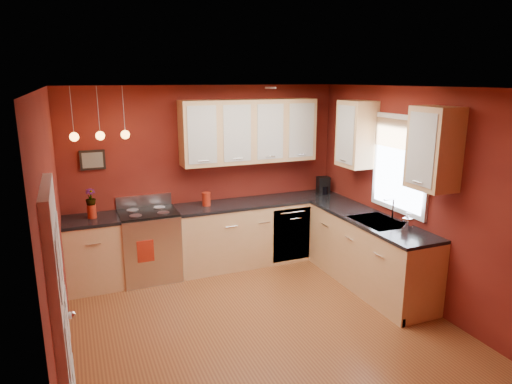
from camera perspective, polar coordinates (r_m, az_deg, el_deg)
name	(u,v)px	position (r m, az deg, el deg)	size (l,w,h in m)	color
floor	(263,327)	(5.29, 0.93, -16.52)	(4.20, 4.20, 0.00)	brown
ceiling	(264,87)	(4.56, 1.07, 12.93)	(4.00, 4.20, 0.02)	white
wall_back	(207,176)	(6.68, -6.16, 1.94)	(4.00, 0.02, 2.60)	maroon
wall_front	(396,305)	(3.08, 17.08, -13.30)	(4.00, 0.02, 2.60)	maroon
wall_left	(56,240)	(4.41, -23.75, -5.53)	(0.02, 4.20, 2.60)	maroon
wall_right	(416,197)	(5.82, 19.38, -0.57)	(0.02, 4.20, 2.60)	maroon
base_cabinets_back_left	(94,254)	(6.39, -19.63, -7.35)	(0.70, 0.60, 0.90)	#DEAB77
base_cabinets_back_right	(261,232)	(6.87, 0.61, -5.00)	(2.54, 0.60, 0.90)	#DEAB77
base_cabinets_right	(369,254)	(6.22, 13.91, -7.48)	(0.60, 2.10, 0.90)	#DEAB77
counter_back_left	(91,220)	(6.24, -19.98, -3.31)	(0.70, 0.62, 0.04)	black
counter_back_right	(261,202)	(6.73, 0.62, -1.21)	(2.54, 0.62, 0.04)	black
counter_right	(371,219)	(6.07, 14.17, -3.34)	(0.62, 2.10, 0.04)	black
gas_range	(150,245)	(6.44, -13.13, -6.42)	(0.76, 0.64, 1.11)	silver
dishwasher_front	(292,235)	(6.77, 4.47, -5.33)	(0.60, 0.02, 0.80)	silver
sink	(378,223)	(5.96, 15.03, -3.77)	(0.50, 0.70, 0.33)	#98979D
window	(400,161)	(5.95, 17.59, 3.69)	(0.06, 1.02, 1.22)	white
door_left_wall	(63,336)	(3.41, -23.01, -16.25)	(0.12, 0.82, 2.05)	white
upper_cabinets_back	(249,131)	(6.61, -0.83, 7.60)	(2.00, 0.35, 0.90)	#DEAB77
upper_cabinets_right	(391,141)	(5.84, 16.49, 6.19)	(0.35, 1.95, 0.90)	#DEAB77
wall_picture	(93,160)	(6.35, -19.76, 3.79)	(0.32, 0.03, 0.26)	black
pendant_lights	(100,135)	(5.98, -18.90, 6.75)	(0.71, 0.11, 0.66)	#98979D
red_canister	(206,199)	(6.46, -6.23, -0.88)	(0.13, 0.13, 0.19)	#A72412
red_vase	(92,211)	(6.22, -19.84, -2.30)	(0.11, 0.11, 0.18)	#A72412
flowers	(91,198)	(6.18, -19.98, -0.66)	(0.13, 0.13, 0.23)	#A72412
coffee_maker	(323,186)	(7.19, 8.42, 0.77)	(0.20, 0.20, 0.26)	black
soap_pump	(407,221)	(5.72, 18.39, -3.45)	(0.09, 0.09, 0.20)	white
dish_towel	(146,251)	(6.10, -13.64, -7.20)	(0.21, 0.01, 0.29)	#A72412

